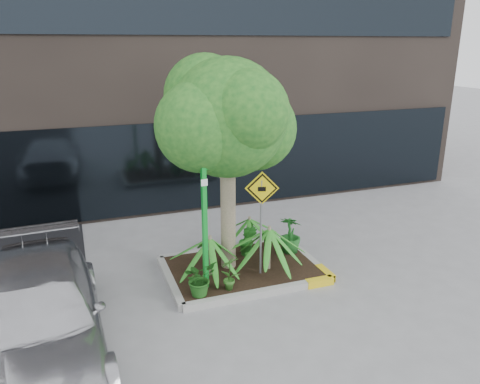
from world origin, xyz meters
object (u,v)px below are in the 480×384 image
object	(u,v)px
tree	(227,118)
cattle_sign	(262,206)
street_sign_post	(206,204)
parked_car	(38,317)

from	to	relation	value
tree	cattle_sign	bearing A→B (deg)	-49.52
tree	street_sign_post	distance (m)	1.77
parked_car	cattle_sign	xyz separation A→B (m)	(4.24, 1.13, 0.95)
parked_car	cattle_sign	world-z (taller)	cattle_sign
street_sign_post	parked_car	bearing A→B (deg)	-168.21
street_sign_post	cattle_sign	bearing A→B (deg)	-3.73
tree	street_sign_post	world-z (taller)	tree
tree	street_sign_post	size ratio (longest dim) A/B	1.52
parked_car	cattle_sign	size ratio (longest dim) A/B	2.18
parked_car	street_sign_post	xyz separation A→B (m)	(3.06, 1.06, 1.17)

